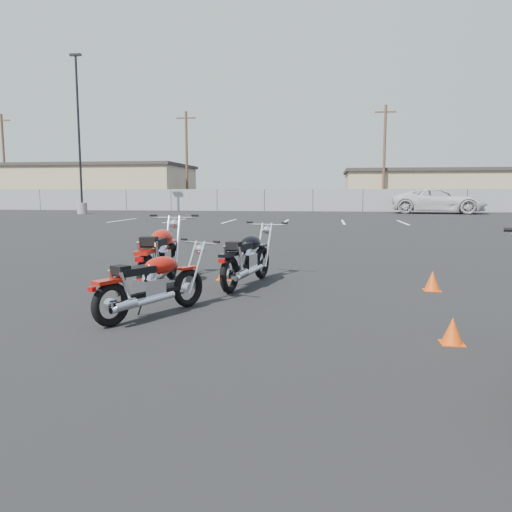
# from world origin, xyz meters

# --- Properties ---
(ground) EXTENTS (120.00, 120.00, 0.00)m
(ground) POSITION_xyz_m (0.00, 0.00, 0.00)
(ground) COLOR black
(ground) RESTS_ON ground
(motorcycle_front_red) EXTENTS (0.89, 2.32, 1.13)m
(motorcycle_front_red) POSITION_xyz_m (-1.49, 1.47, 0.52)
(motorcycle_front_red) COLOR black
(motorcycle_front_red) RESTS_ON ground
(motorcycle_second_black) EXTENTS (0.90, 2.04, 1.00)m
(motorcycle_second_black) POSITION_xyz_m (-0.12, 1.82, 0.46)
(motorcycle_second_black) COLOR black
(motorcycle_second_black) RESTS_ON ground
(motorcycle_third_red) EXTENTS (1.20, 1.74, 0.89)m
(motorcycle_third_red) POSITION_xyz_m (-0.95, -0.38, 0.41)
(motorcycle_third_red) COLOR black
(motorcycle_third_red) RESTS_ON ground
(training_cone_near) EXTENTS (0.26, 0.26, 0.31)m
(training_cone_near) POSITION_xyz_m (2.82, 1.80, 0.15)
(training_cone_near) COLOR #DB470B
(training_cone_near) RESTS_ON ground
(training_cone_far) EXTENTS (0.23, 0.23, 0.27)m
(training_cone_far) POSITION_xyz_m (2.45, -1.05, 0.14)
(training_cone_far) COLOR #DB470B
(training_cone_far) RESTS_ON ground
(training_cone_extra) EXTENTS (0.28, 0.28, 0.33)m
(training_cone_extra) POSITION_xyz_m (-0.60, 2.31, 0.16)
(training_cone_extra) COLOR #DB470B
(training_cone_extra) RESTS_ON ground
(light_pole_west) EXTENTS (0.80, 0.70, 11.01)m
(light_pole_west) POSITION_xyz_m (-16.19, 27.47, 2.92)
(light_pole_west) COLOR gray
(light_pole_west) RESTS_ON ground
(chainlink_fence) EXTENTS (80.06, 0.06, 1.80)m
(chainlink_fence) POSITION_xyz_m (-0.00, 35.00, 0.90)
(chainlink_fence) COLOR gray
(chainlink_fence) RESTS_ON ground
(tan_building_west) EXTENTS (18.40, 10.40, 4.30)m
(tan_building_west) POSITION_xyz_m (-22.00, 42.00, 2.16)
(tan_building_west) COLOR tan
(tan_building_west) RESTS_ON ground
(tan_building_east) EXTENTS (14.40, 9.40, 3.70)m
(tan_building_east) POSITION_xyz_m (10.00, 44.00, 1.86)
(tan_building_east) COLOR tan
(tan_building_east) RESTS_ON ground
(utility_pole_a) EXTENTS (1.80, 0.24, 9.00)m
(utility_pole_a) POSITION_xyz_m (-30.00, 39.00, 4.69)
(utility_pole_a) COLOR #482F21
(utility_pole_a) RESTS_ON ground
(utility_pole_b) EXTENTS (1.80, 0.24, 9.00)m
(utility_pole_b) POSITION_xyz_m (-12.00, 40.00, 4.69)
(utility_pole_b) COLOR #482F21
(utility_pole_b) RESTS_ON ground
(utility_pole_c) EXTENTS (1.80, 0.24, 9.00)m
(utility_pole_c) POSITION_xyz_m (6.00, 39.00, 4.69)
(utility_pole_c) COLOR #482F21
(utility_pole_c) RESTS_ON ground
(parking_line_stripes) EXTENTS (15.12, 4.00, 0.01)m
(parking_line_stripes) POSITION_xyz_m (-2.50, 20.00, 0.00)
(parking_line_stripes) COLOR silver
(parking_line_stripes) RESTS_ON ground
(white_van) EXTENTS (4.05, 7.99, 2.91)m
(white_van) POSITION_xyz_m (9.20, 31.96, 1.45)
(white_van) COLOR silver
(white_van) RESTS_ON ground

